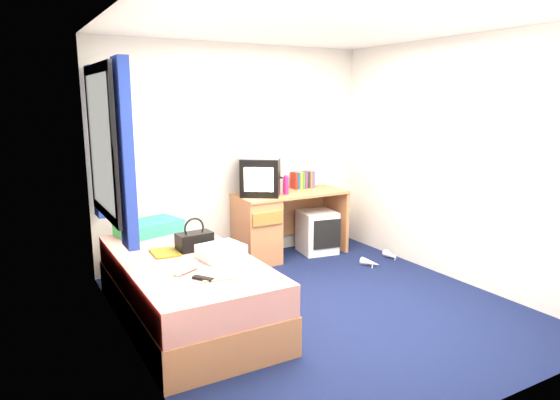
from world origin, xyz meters
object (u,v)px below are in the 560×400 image
bed (186,289)px  magazine (165,253)px  handbag (195,240)px  vcr (261,155)px  remote_control (203,278)px  desk (269,224)px  colour_swatch_fan (219,279)px  towel (221,251)px  water_bottle (186,268)px  storage_cube (317,232)px  picture_frame (312,181)px  crt_tv (261,177)px  pink_water_bottle (286,186)px  pillow (149,227)px  aerosol_can (282,186)px  white_heels (381,259)px

bed → magazine: 0.35m
handbag → magazine: handbag is taller
vcr → remote_control: 2.23m
handbag → remote_control: (-0.21, -0.72, -0.07)m
desk → colour_swatch_fan: 2.18m
towel → water_bottle: size_ratio=1.66×
vcr → storage_cube: bearing=30.1°
picture_frame → towel: bearing=-134.2°
picture_frame → remote_control: size_ratio=0.88×
towel → vcr: bearing=51.0°
crt_tv → pink_water_bottle: bearing=15.6°
pillow → vcr: vcr is taller
pink_water_bottle → colour_swatch_fan: bearing=-132.9°
bed → pink_water_bottle: pink_water_bottle is taller
aerosol_can → vcr: bearing=174.1°
picture_frame → pink_water_bottle: size_ratio=0.72×
magazine → water_bottle: 0.53m
bed → crt_tv: size_ratio=3.57×
magazine → vcr: bearing=33.7°
storage_cube → vcr: bearing=-177.5°
desk → white_heels: desk is taller
vcr → colour_swatch_fan: bearing=-89.5°
towel → magazine: 0.50m
picture_frame → pink_water_bottle: 0.60m
handbag → magazine: (-0.25, 0.01, -0.07)m
vcr → aerosol_can: 0.45m
crt_tv → water_bottle: bearing=-99.6°
picture_frame → white_heels: 1.27m
pillow → picture_frame: picture_frame is taller
picture_frame → water_bottle: bearing=-135.8°
crt_tv → remote_control: size_ratio=3.50×
crt_tv → aerosol_can: size_ratio=3.25×
pink_water_bottle → picture_frame: bearing=27.7°
bed → colour_swatch_fan: (0.03, -0.62, 0.28)m
water_bottle → colour_swatch_fan: 0.30m
handbag → colour_swatch_fan: (-0.11, -0.78, -0.08)m
aerosol_can → towel: bearing=-135.8°
desk → storage_cube: 0.63m
magazine → white_heels: bearing=3.6°
crt_tv → aerosol_can: 0.28m
storage_cube → magazine: (-2.09, -0.84, 0.30)m
bed → storage_cube: bearing=27.2°
desk → aerosol_can: bearing=-8.5°
towel → pillow: bearing=106.1°
storage_cube → aerosol_can: (-0.46, 0.05, 0.59)m
storage_cube → picture_frame: bearing=80.6°
desk → pink_water_bottle: bearing=-28.7°
picture_frame → water_bottle: 2.74m
storage_cube → towel: (-1.74, -1.19, 0.35)m
bed → colour_swatch_fan: colour_swatch_fan is taller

